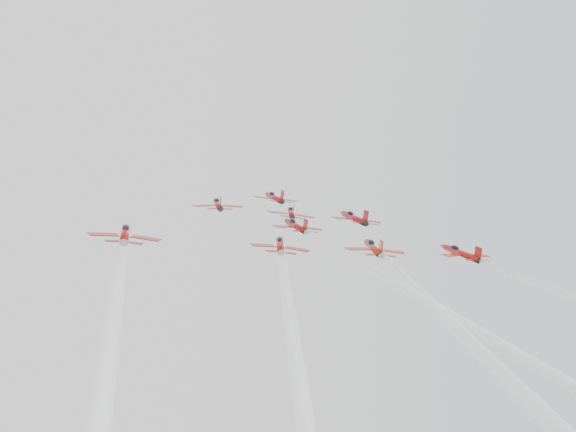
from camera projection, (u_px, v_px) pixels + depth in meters
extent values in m
cylinder|color=#A60F1D|center=(275.00, 198.00, 145.54)|extent=(1.22, 10.16, 6.62)
cone|color=#A60F1D|center=(270.00, 194.00, 152.06)|extent=(1.22, 2.71, 2.28)
cone|color=black|center=(280.00, 202.00, 139.55)|extent=(1.22, 1.76, 1.72)
ellipsoid|color=black|center=(273.00, 194.00, 147.92)|extent=(1.11, 2.60, 2.09)
cube|color=#A60F1D|center=(262.00, 198.00, 144.06)|extent=(4.54, 2.99, 1.10)
cube|color=#A60F1D|center=(288.00, 200.00, 145.33)|extent=(4.54, 2.99, 1.10)
cube|color=#A60F1D|center=(279.00, 195.00, 140.64)|extent=(0.13, 2.83, 2.91)
cube|color=#A60F1D|center=(272.00, 201.00, 140.29)|extent=(2.18, 1.48, 0.63)
cube|color=#A60F1D|center=(286.00, 202.00, 140.95)|extent=(2.18, 1.48, 0.63)
cylinder|color=#9A1E0E|center=(218.00, 205.00, 123.84)|extent=(1.14, 9.50, 6.19)
cone|color=#9A1E0E|center=(215.00, 200.00, 129.93)|extent=(1.14, 2.54, 2.13)
cone|color=black|center=(221.00, 210.00, 118.25)|extent=(1.14, 1.64, 1.61)
ellipsoid|color=black|center=(217.00, 201.00, 126.07)|extent=(1.03, 2.43, 1.95)
cube|color=#9A1E0E|center=(204.00, 205.00, 122.46)|extent=(4.25, 2.79, 1.03)
cube|color=#9A1E0E|center=(233.00, 207.00, 123.64)|extent=(4.25, 2.79, 1.03)
cube|color=#9A1E0E|center=(221.00, 202.00, 119.27)|extent=(0.12, 2.65, 2.72)
cube|color=#9A1E0E|center=(212.00, 208.00, 118.94)|extent=(2.04, 1.38, 0.59)
cube|color=#9A1E0E|center=(228.00, 209.00, 119.56)|extent=(2.04, 1.38, 0.59)
cylinder|color=#AD1012|center=(291.00, 213.00, 124.00)|extent=(1.08, 8.99, 5.86)
cone|color=#AD1012|center=(285.00, 209.00, 129.76)|extent=(1.08, 2.40, 2.01)
cone|color=black|center=(297.00, 218.00, 118.70)|extent=(1.08, 1.56, 1.52)
ellipsoid|color=black|center=(289.00, 209.00, 126.10)|extent=(0.98, 2.30, 1.84)
cube|color=#AD1012|center=(278.00, 213.00, 122.69)|extent=(4.02, 2.64, 0.97)
cube|color=#AD1012|center=(305.00, 215.00, 123.81)|extent=(4.02, 2.64, 0.97)
cube|color=#AD1012|center=(296.00, 211.00, 119.67)|extent=(0.12, 2.51, 2.58)
cube|color=#AD1012|center=(289.00, 217.00, 119.36)|extent=(1.93, 1.31, 0.56)
cube|color=#AD1012|center=(303.00, 218.00, 119.94)|extent=(1.93, 1.31, 0.56)
cylinder|color=maroon|center=(355.00, 218.00, 127.27)|extent=(1.21, 10.13, 6.60)
cone|color=maroon|center=(345.00, 213.00, 133.77)|extent=(1.21, 2.71, 2.27)
cone|color=black|center=(364.00, 224.00, 121.30)|extent=(1.21, 1.75, 1.71)
ellipsoid|color=black|center=(351.00, 214.00, 129.64)|extent=(1.10, 2.59, 2.08)
cube|color=maroon|center=(342.00, 218.00, 125.79)|extent=(4.53, 2.98, 1.10)
cube|color=maroon|center=(370.00, 221.00, 127.06)|extent=(4.53, 2.98, 1.10)
cube|color=maroon|center=(363.00, 216.00, 122.39)|extent=(0.13, 2.82, 2.90)
cube|color=maroon|center=(355.00, 222.00, 122.04)|extent=(2.17, 1.48, 0.63)
cube|color=maroon|center=(370.00, 224.00, 122.70)|extent=(2.17, 1.48, 0.63)
cylinder|color=maroon|center=(296.00, 226.00, 109.19)|extent=(1.03, 8.62, 5.62)
cone|color=maroon|center=(290.00, 221.00, 114.72)|extent=(1.03, 2.30, 1.93)
cone|color=black|center=(303.00, 232.00, 104.12)|extent=(1.03, 1.49, 1.46)
ellipsoid|color=black|center=(294.00, 221.00, 111.21)|extent=(0.94, 2.21, 1.77)
cube|color=maroon|center=(283.00, 226.00, 107.94)|extent=(3.86, 2.53, 0.93)
cube|color=maroon|center=(312.00, 229.00, 109.01)|extent=(3.86, 2.53, 0.93)
cube|color=maroon|center=(302.00, 224.00, 105.04)|extent=(0.11, 2.40, 2.47)
cube|color=maroon|center=(294.00, 230.00, 104.74)|extent=(1.85, 1.26, 0.54)
cube|color=maroon|center=(309.00, 232.00, 105.30)|extent=(1.85, 1.26, 0.54)
cylinder|color=white|center=(398.00, 314.00, 62.96)|extent=(1.31, 73.58, 43.69)
cylinder|color=maroon|center=(125.00, 235.00, 85.60)|extent=(1.12, 9.34, 6.09)
cone|color=maroon|center=(127.00, 226.00, 91.59)|extent=(1.12, 2.49, 2.09)
cone|color=black|center=(123.00, 244.00, 80.10)|extent=(1.12, 1.62, 1.58)
ellipsoid|color=black|center=(126.00, 228.00, 87.78)|extent=(1.02, 2.39, 1.92)
cube|color=maroon|center=(103.00, 235.00, 84.24)|extent=(4.18, 2.74, 1.01)
cube|color=maroon|center=(146.00, 238.00, 85.40)|extent=(4.18, 2.74, 1.01)
cube|color=maroon|center=(124.00, 232.00, 81.10)|extent=(0.12, 2.60, 2.68)
cube|color=maroon|center=(111.00, 241.00, 80.78)|extent=(2.00, 1.36, 0.58)
cube|color=maroon|center=(135.00, 243.00, 81.38)|extent=(2.00, 1.36, 0.58)
cylinder|color=white|center=(79.00, 416.00, 35.51)|extent=(1.42, 79.71, 47.33)
cylinder|color=#9F130F|center=(280.00, 246.00, 90.46)|extent=(0.99, 8.31, 5.42)
cone|color=#9F130F|center=(273.00, 238.00, 95.79)|extent=(0.99, 2.22, 1.86)
cone|color=black|center=(287.00, 254.00, 85.56)|extent=(0.99, 1.44, 1.41)
ellipsoid|color=black|center=(278.00, 240.00, 92.40)|extent=(0.90, 2.13, 1.71)
cube|color=#9F130F|center=(264.00, 246.00, 89.24)|extent=(3.72, 2.44, 0.90)
cube|color=#9F130F|center=(298.00, 249.00, 90.28)|extent=(3.72, 2.44, 0.90)
cube|color=#9F130F|center=(286.00, 244.00, 86.45)|extent=(0.11, 2.32, 2.38)
cube|color=#9F130F|center=(277.00, 252.00, 86.17)|extent=(1.78, 1.21, 0.52)
cube|color=#9F130F|center=(295.00, 253.00, 86.70)|extent=(1.78, 1.21, 0.52)
cylinder|color=white|center=(399.00, 381.00, 45.89)|extent=(1.27, 70.92, 42.12)
cylinder|color=#A41E0F|center=(374.00, 249.00, 96.80)|extent=(1.07, 8.97, 5.85)
cone|color=#A41E0F|center=(362.00, 241.00, 102.55)|extent=(1.07, 2.40, 2.01)
cone|color=black|center=(386.00, 257.00, 91.52)|extent=(1.07, 1.55, 1.52)
ellipsoid|color=black|center=(370.00, 242.00, 98.90)|extent=(0.98, 2.30, 1.84)
cube|color=#A41E0F|center=(359.00, 249.00, 95.49)|extent=(4.01, 2.64, 0.97)
cube|color=#A41E0F|center=(392.00, 251.00, 96.61)|extent=(4.01, 2.64, 0.97)
cube|color=#A41E0F|center=(385.00, 247.00, 92.48)|extent=(0.12, 2.50, 2.57)
cube|color=#A41E0F|center=(375.00, 255.00, 92.17)|extent=(1.93, 1.31, 0.56)
cube|color=#A41E0F|center=(393.00, 256.00, 92.75)|extent=(1.93, 1.31, 0.56)
cylinder|color=#AB1410|center=(462.00, 254.00, 101.38)|extent=(1.00, 8.36, 5.45)
cone|color=#AB1410|center=(447.00, 246.00, 106.74)|extent=(1.00, 2.23, 1.87)
cone|color=black|center=(478.00, 261.00, 96.46)|extent=(1.00, 1.45, 1.41)
ellipsoid|color=black|center=(456.00, 248.00, 103.33)|extent=(0.91, 2.14, 1.72)
cube|color=#AB1410|center=(450.00, 254.00, 100.16)|extent=(3.74, 2.46, 0.90)
cube|color=#AB1410|center=(478.00, 256.00, 101.20)|extent=(3.74, 2.46, 0.90)
cube|color=#AB1410|center=(475.00, 253.00, 97.35)|extent=(0.11, 2.33, 2.40)
cube|color=#AB1410|center=(467.00, 259.00, 97.07)|extent=(1.79, 1.22, 0.52)
cube|color=#AB1410|center=(482.00, 260.00, 97.61)|extent=(1.79, 1.22, 0.52)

